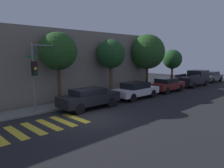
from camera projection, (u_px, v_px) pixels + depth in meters
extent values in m
plane|color=black|center=(91.00, 119.00, 13.43)|extent=(60.00, 60.00, 0.00)
cube|color=slate|center=(57.00, 106.00, 16.36)|extent=(26.00, 1.88, 0.14)
cube|color=slate|center=(30.00, 65.00, 19.05)|extent=(26.00, 6.00, 6.02)
cube|color=gold|center=(16.00, 133.00, 11.06)|extent=(0.45, 2.60, 0.00)
cube|color=gold|center=(33.00, 128.00, 11.69)|extent=(0.45, 2.60, 0.00)
cube|color=gold|center=(49.00, 125.00, 12.32)|extent=(0.45, 2.60, 0.00)
cube|color=gold|center=(63.00, 121.00, 12.95)|extent=(0.45, 2.60, 0.00)
cube|color=gold|center=(76.00, 118.00, 13.58)|extent=(0.45, 2.60, 0.00)
cylinder|color=slate|center=(33.00, 79.00, 14.19)|extent=(0.12, 0.12, 4.67)
cube|color=black|center=(34.00, 68.00, 13.94)|extent=(0.30, 0.30, 0.90)
cylinder|color=#4C0C0C|center=(35.00, 64.00, 13.79)|extent=(0.18, 0.02, 0.18)
cylinder|color=yellow|center=(35.00, 69.00, 13.83)|extent=(0.18, 0.02, 0.18)
cylinder|color=#0C3819|center=(36.00, 73.00, 13.87)|extent=(0.18, 0.02, 0.18)
cube|color=#19662D|center=(32.00, 57.00, 13.99)|extent=(0.70, 0.02, 0.18)
cylinder|color=slate|center=(45.00, 46.00, 14.53)|extent=(1.83, 0.08, 0.08)
sphere|color=#F9E5B2|center=(57.00, 47.00, 15.17)|extent=(0.36, 0.36, 0.36)
cube|color=black|center=(90.00, 99.00, 15.89)|extent=(4.68, 1.71, 0.70)
cube|color=black|center=(88.00, 91.00, 15.73)|extent=(2.43, 1.51, 0.43)
cylinder|color=black|center=(98.00, 99.00, 17.48)|extent=(0.74, 0.22, 0.74)
cylinder|color=black|center=(111.00, 102.00, 16.39)|extent=(0.74, 0.22, 0.74)
cylinder|color=black|center=(67.00, 105.00, 15.48)|extent=(0.74, 0.22, 0.74)
cylinder|color=black|center=(80.00, 109.00, 14.39)|extent=(0.74, 0.22, 0.74)
cube|color=silver|center=(136.00, 91.00, 19.55)|extent=(4.57, 1.82, 0.59)
cube|color=black|center=(135.00, 85.00, 19.40)|extent=(2.38, 1.61, 0.52)
cylinder|color=black|center=(139.00, 91.00, 21.15)|extent=(0.74, 0.22, 0.74)
cylinder|color=black|center=(153.00, 94.00, 19.98)|extent=(0.74, 0.22, 0.74)
cylinder|color=black|center=(118.00, 95.00, 19.20)|extent=(0.74, 0.22, 0.74)
cylinder|color=black|center=(133.00, 98.00, 18.03)|extent=(0.74, 0.22, 0.74)
cube|color=maroon|center=(167.00, 85.00, 23.08)|extent=(4.32, 1.84, 0.64)
cube|color=black|center=(167.00, 80.00, 22.93)|extent=(2.25, 1.62, 0.45)
cylinder|color=black|center=(167.00, 86.00, 24.63)|extent=(0.74, 0.22, 0.74)
cylinder|color=black|center=(180.00, 88.00, 23.45)|extent=(0.74, 0.22, 0.74)
cylinder|color=black|center=(153.00, 89.00, 22.78)|extent=(0.74, 0.22, 0.74)
cylinder|color=black|center=(167.00, 91.00, 21.60)|extent=(0.74, 0.22, 0.74)
cube|color=black|center=(193.00, 80.00, 27.11)|extent=(5.27, 2.02, 0.88)
cube|color=black|center=(198.00, 73.00, 28.00)|extent=(2.37, 1.86, 0.66)
cube|color=black|center=(181.00, 75.00, 26.75)|extent=(2.64, 0.08, 0.28)
cube|color=black|center=(195.00, 76.00, 25.49)|extent=(2.64, 0.08, 0.28)
cylinder|color=black|center=(192.00, 81.00, 28.95)|extent=(0.74, 0.22, 0.74)
cylinder|color=black|center=(205.00, 83.00, 27.64)|extent=(0.74, 0.22, 0.74)
cylinder|color=black|center=(179.00, 84.00, 26.69)|extent=(0.74, 0.22, 0.74)
cylinder|color=black|center=(194.00, 85.00, 25.38)|extent=(0.74, 0.22, 0.74)
cube|color=#4C5156|center=(211.00, 77.00, 31.10)|extent=(4.57, 1.72, 0.66)
cube|color=black|center=(211.00, 73.00, 30.94)|extent=(2.38, 1.51, 0.49)
cylinder|color=black|center=(210.00, 78.00, 32.67)|extent=(0.74, 0.22, 0.74)
cylinder|color=black|center=(220.00, 79.00, 31.57)|extent=(0.74, 0.22, 0.74)
cylinder|color=black|center=(201.00, 80.00, 30.71)|extent=(0.74, 0.22, 0.74)
cylinder|color=black|center=(213.00, 81.00, 29.62)|extent=(0.74, 0.22, 0.74)
cylinder|color=#4C3823|center=(59.00, 86.00, 16.66)|extent=(0.27, 0.27, 3.12)
sphere|color=#234C1E|center=(58.00, 51.00, 16.30)|extent=(2.85, 2.85, 2.85)
cylinder|color=brown|center=(111.00, 81.00, 20.45)|extent=(0.31, 0.31, 2.98)
sphere|color=#1E4721|center=(111.00, 54.00, 20.11)|extent=(2.67, 2.67, 2.67)
cylinder|color=#4C3823|center=(147.00, 77.00, 24.31)|extent=(0.28, 0.28, 2.81)
sphere|color=#234C1E|center=(148.00, 52.00, 23.92)|extent=(3.78, 3.78, 3.78)
cylinder|color=#42301E|center=(172.00, 76.00, 27.95)|extent=(0.30, 0.30, 2.42)
sphere|color=#1E4721|center=(172.00, 59.00, 27.67)|extent=(2.42, 2.42, 2.42)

